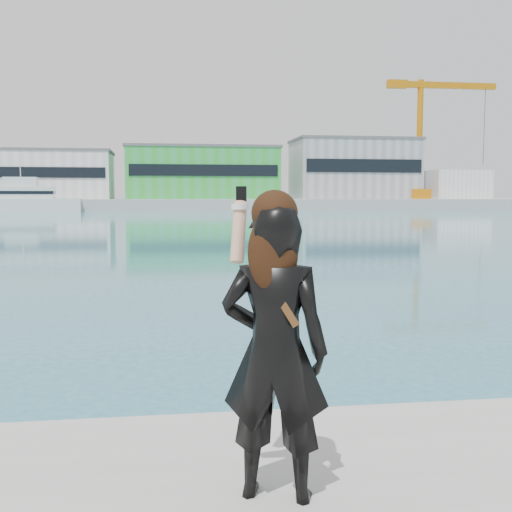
{
  "coord_description": "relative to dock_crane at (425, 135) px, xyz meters",
  "views": [
    {
      "loc": [
        -0.31,
        -3.84,
        2.47
      ],
      "look_at": [
        0.29,
        0.26,
        2.08
      ],
      "focal_mm": 45.0,
      "sensor_mm": 36.0,
      "label": 1
    }
  ],
  "objects": [
    {
      "name": "ancillary_shed",
      "position": [
        8.8,
        4.0,
        -10.07
      ],
      "size": [
        12.0,
        10.0,
        6.0
      ],
      "primitive_type": "cube",
      "color": "silver",
      "rests_on": "far_quay"
    },
    {
      "name": "woman",
      "position": [
        -52.91,
        -122.45,
        -13.39
      ],
      "size": [
        0.69,
        0.56,
        1.73
      ],
      "rotation": [
        0.0,
        0.0,
        2.82
      ],
      "color": "black",
      "rests_on": "near_quay"
    },
    {
      "name": "far_quay",
      "position": [
        -53.2,
        8.0,
        -14.07
      ],
      "size": [
        320.0,
        40.0,
        2.0
      ],
      "primitive_type": "cube",
      "color": "#9E9E99",
      "rests_on": "ground"
    },
    {
      "name": "warehouse_green",
      "position": [
        -45.2,
        5.98,
        -7.81
      ],
      "size": [
        30.6,
        16.36,
        10.5
      ],
      "color": "green",
      "rests_on": "far_quay"
    },
    {
      "name": "warehouse_white",
      "position": [
        -75.2,
        5.98,
        -8.31
      ],
      "size": [
        24.48,
        15.35,
        9.5
      ],
      "color": "silver",
      "rests_on": "far_quay"
    },
    {
      "name": "warehouse_grey_right",
      "position": [
        -13.2,
        5.98,
        -6.8
      ],
      "size": [
        25.5,
        15.35,
        12.5
      ],
      "color": "gray",
      "rests_on": "far_quay"
    },
    {
      "name": "motor_yacht",
      "position": [
        -75.73,
        -11.55,
        -12.94
      ],
      "size": [
        16.39,
        5.16,
        7.57
      ],
      "rotation": [
        0.0,
        0.0,
        0.04
      ],
      "color": "silver",
      "rests_on": "ground"
    },
    {
      "name": "buoy_near",
      "position": [
        -40.43,
        -56.07,
        -15.07
      ],
      "size": [
        0.5,
        0.5,
        0.5
      ],
      "primitive_type": "sphere",
      "color": "yellow",
      "rests_on": "ground"
    },
    {
      "name": "dock_crane",
      "position": [
        0.0,
        0.0,
        0.0
      ],
      "size": [
        23.0,
        4.0,
        24.0
      ],
      "color": "orange",
      "rests_on": "far_quay"
    },
    {
      "name": "flagpole_right",
      "position": [
        -31.11,
        -1.0,
        -8.53
      ],
      "size": [
        1.28,
        0.16,
        8.0
      ],
      "color": "silver",
      "rests_on": "far_quay"
    }
  ]
}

